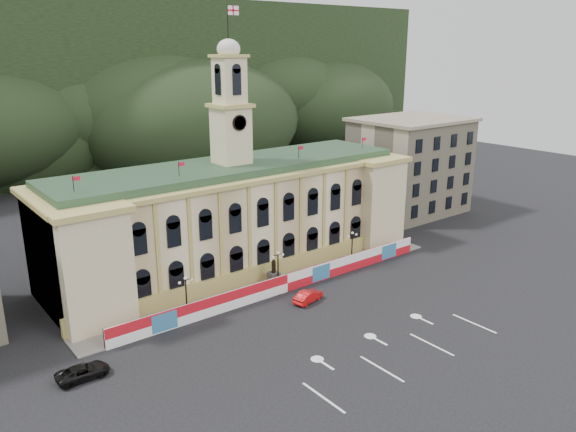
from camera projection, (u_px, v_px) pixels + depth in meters
ground at (367, 334)px, 64.43m from camera, size 260.00×260.00×0.00m
lane_markings at (400, 352)px, 60.66m from camera, size 26.00×10.00×0.02m
hill_ridge at (44, 94)px, 150.93m from camera, size 230.00×80.00×64.00m
city_hall at (235, 215)px, 83.03m from camera, size 56.20×17.60×37.10m
side_building_right at (410, 165)px, 110.41m from camera, size 21.00×17.00×18.60m
hoarding_fence at (287, 283)px, 75.48m from camera, size 50.00×0.44×2.50m
pavement at (275, 284)px, 77.81m from camera, size 56.00×5.50×0.16m
statue at (274, 276)px, 77.68m from camera, size 1.40×1.40×3.72m
lamp_left at (186, 292)px, 68.14m from camera, size 1.96×0.44×5.15m
lamp_center at (278, 266)px, 76.38m from camera, size 1.96×0.44×5.15m
lamp_right at (352, 245)px, 84.62m from camera, size 1.96×0.44×5.15m
red_sedan at (308, 296)px, 72.52m from camera, size 3.76×5.37×1.52m
black_suv at (83, 372)px, 55.70m from camera, size 2.57×5.29×1.45m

